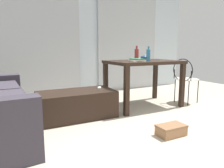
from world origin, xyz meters
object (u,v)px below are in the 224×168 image
at_px(craft_table, 143,67).
at_px(wire_chair, 185,76).
at_px(book_stack, 137,60).
at_px(shoebox, 171,130).
at_px(coffee_table, 77,104).
at_px(bottle_far, 148,55).
at_px(scissors, 162,60).
at_px(tv_remote_primary, 99,88).
at_px(bottle_near, 137,54).
at_px(bowl, 144,57).

bearing_deg(craft_table, wire_chair, -14.04).
relative_size(wire_chair, book_stack, 2.99).
height_order(wire_chair, book_stack, book_stack).
bearing_deg(shoebox, wire_chair, 39.58).
distance_m(coffee_table, shoebox, 1.38).
bearing_deg(coffee_table, bottle_far, -1.33).
height_order(coffee_table, scissors, scissors).
xyz_separation_m(wire_chair, book_stack, (-1.04, 0.02, 0.31)).
bearing_deg(craft_table, book_stack, -145.08).
distance_m(coffee_table, bottle_far, 1.43).
bearing_deg(wire_chair, tv_remote_primary, 174.78).
distance_m(bottle_near, tv_remote_primary, 1.00).
xyz_separation_m(coffee_table, wire_chair, (2.03, -0.10, 0.31)).
bearing_deg(scissors, wire_chair, -13.44).
height_order(bottle_near, tv_remote_primary, bottle_near).
distance_m(wire_chair, bottle_near, 0.98).
bearing_deg(craft_table, bottle_near, 97.95).
bearing_deg(wire_chair, shoebox, -140.42).
distance_m(craft_table, wire_chair, 0.83).
height_order(bottle_near, bowl, bottle_near).
distance_m(craft_table, book_stack, 0.34).
height_order(bottle_near, scissors, bottle_near).
height_order(book_stack, tv_remote_primary, book_stack).
relative_size(bottle_far, bowl, 1.70).
relative_size(bottle_near, tv_remote_primary, 1.58).
height_order(bottle_near, book_stack, bottle_near).
height_order(wire_chair, tv_remote_primary, wire_chair).
xyz_separation_m(book_stack, shoebox, (-0.21, -1.05, -0.76)).
relative_size(craft_table, book_stack, 4.38).
relative_size(craft_table, bottle_near, 4.75).
height_order(bottle_far, bowl, bottle_far).
relative_size(bottle_near, bottle_far, 1.05).
height_order(coffee_table, bottle_near, bottle_near).
height_order(bottle_far, scissors, bottle_far).
relative_size(craft_table, bottle_far, 4.98).
bearing_deg(bottle_near, wire_chair, -25.10).
bearing_deg(bottle_near, book_stack, -122.24).
bearing_deg(tv_remote_primary, book_stack, 15.77).
bearing_deg(scissors, shoebox, -124.44).
xyz_separation_m(bowl, book_stack, (-0.46, -0.44, -0.02)).
distance_m(wire_chair, bowl, 0.81).
distance_m(wire_chair, bottle_far, 0.88).
bearing_deg(bottle_far, wire_chair, -5.08).
bearing_deg(book_stack, wire_chair, -1.10).
xyz_separation_m(coffee_table, bottle_far, (1.24, -0.03, 0.70)).
height_order(wire_chair, bottle_far, bottle_far).
distance_m(bottle_far, shoebox, 1.46).
height_order(craft_table, wire_chair, wire_chair).
height_order(coffee_table, wire_chair, wire_chair).
relative_size(bottle_near, scissors, 2.35).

